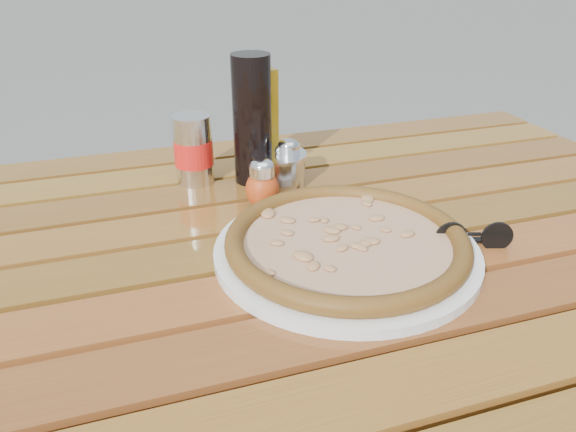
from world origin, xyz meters
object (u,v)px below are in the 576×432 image
object	(u,v)px
plate	(346,251)
pizza	(347,241)
table	(292,285)
soda_can	(193,150)
oregano_shaker	(288,163)
dark_bottle	(252,120)
olive_oil_cruet	(258,122)
parmesan_tin	(279,169)
sunglasses	(473,237)
pepper_shaker	(262,185)

from	to	relation	value
plate	pizza	size ratio (longest dim) A/B	0.92
table	soda_can	size ratio (longest dim) A/B	11.67
oregano_shaker	pizza	bearing A→B (deg)	-90.53
table	dark_bottle	bearing A→B (deg)	88.65
soda_can	pizza	bearing A→B (deg)	-64.60
oregano_shaker	olive_oil_cruet	xyz separation A→B (m)	(-0.04, 0.06, 0.06)
parmesan_tin	dark_bottle	bearing A→B (deg)	134.05
pizza	parmesan_tin	bearing A→B (deg)	93.49
dark_bottle	soda_can	size ratio (longest dim) A/B	1.83
oregano_shaker	olive_oil_cruet	distance (m)	0.09
pizza	sunglasses	bearing A→B (deg)	-10.71
pizza	plate	bearing A→B (deg)	180.00
olive_oil_cruet	parmesan_tin	bearing A→B (deg)	-74.91
pizza	dark_bottle	size ratio (longest dim) A/B	1.79
table	pizza	xyz separation A→B (m)	(0.06, -0.06, 0.10)
dark_bottle	sunglasses	xyz separation A→B (m)	(0.23, -0.33, -0.09)
pepper_shaker	oregano_shaker	world-z (taller)	same
dark_bottle	olive_oil_cruet	bearing A→B (deg)	58.20
parmesan_tin	sunglasses	xyz separation A→B (m)	(0.19, -0.29, -0.01)
pizza	parmesan_tin	size ratio (longest dim) A/B	3.53
plate	olive_oil_cruet	world-z (taller)	olive_oil_cruet
table	parmesan_tin	world-z (taller)	parmesan_tin
pizza	soda_can	world-z (taller)	soda_can
plate	olive_oil_cruet	bearing A→B (deg)	95.91
pepper_shaker	sunglasses	world-z (taller)	pepper_shaker
plate	table	bearing A→B (deg)	132.39
plate	olive_oil_cruet	size ratio (longest dim) A/B	1.71
sunglasses	dark_bottle	bearing A→B (deg)	142.98
table	oregano_shaker	bearing A→B (deg)	73.34
soda_can	parmesan_tin	world-z (taller)	soda_can
dark_bottle	sunglasses	bearing A→B (deg)	-55.00
table	plate	xyz separation A→B (m)	(0.06, -0.06, 0.08)
pizza	dark_bottle	distance (m)	0.31
parmesan_tin	sunglasses	bearing A→B (deg)	-56.32
plate	pepper_shaker	xyz separation A→B (m)	(-0.07, 0.18, 0.03)
plate	dark_bottle	world-z (taller)	dark_bottle
sunglasses	pepper_shaker	bearing A→B (deg)	156.25
pepper_shaker	oregano_shaker	bearing A→B (deg)	47.84
pepper_shaker	soda_can	distance (m)	0.16
olive_oil_cruet	sunglasses	xyz separation A→B (m)	(0.21, -0.35, -0.08)
parmesan_tin	table	bearing A→B (deg)	-101.93
oregano_shaker	sunglasses	world-z (taller)	oregano_shaker
pepper_shaker	plate	bearing A→B (deg)	-70.21
pizza	pepper_shaker	size ratio (longest dim) A/B	4.80
pepper_shaker	olive_oil_cruet	xyz separation A→B (m)	(0.03, 0.14, 0.06)
pizza	pepper_shaker	distance (m)	0.20
oregano_shaker	soda_can	distance (m)	0.17
pepper_shaker	dark_bottle	world-z (taller)	dark_bottle
plate	parmesan_tin	distance (m)	0.26
pizza	olive_oil_cruet	xyz separation A→B (m)	(-0.03, 0.32, 0.07)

